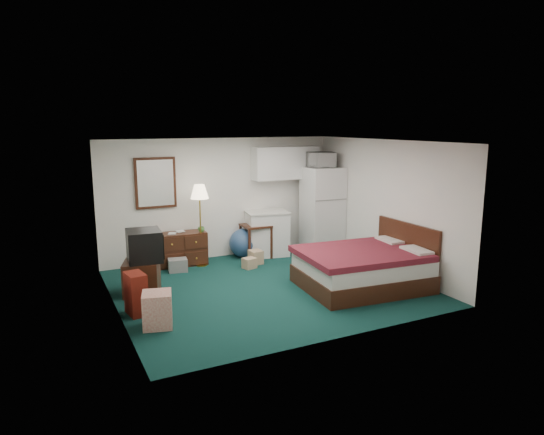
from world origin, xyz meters
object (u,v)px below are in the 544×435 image
dresser (182,249)px  tv_stand (142,277)px  floor_lamp (200,226)px  kitchen_counter (267,234)px  suitcase (136,294)px  desk (256,241)px  bed (362,269)px  fridge (322,210)px

dresser → tv_stand: bearing=-125.7°
floor_lamp → tv_stand: (-1.39, -1.11, -0.53)m
kitchen_counter → suitcase: size_ratio=1.46×
floor_lamp → desk: floor_lamp is taller
dresser → bed: dresser is taller
kitchen_counter → fridge: (1.21, -0.27, 0.47)m
desk → tv_stand: bearing=-154.3°
kitchen_counter → suitcase: 3.83m
suitcase → kitchen_counter: bearing=25.9°
floor_lamp → bed: floor_lamp is taller
bed → suitcase: bed is taller
fridge → kitchen_counter: bearing=171.1°
bed → fridge: bearing=79.7°
kitchen_counter → bed: kitchen_counter is taller
bed → kitchen_counter: bearing=107.2°
floor_lamp → dresser: bearing=146.9°
tv_stand → suitcase: suitcase is taller
desk → dresser: bearing=176.2°
bed → floor_lamp: bearing=135.2°
floor_lamp → desk: 1.32m
dresser → bed: (2.42, -2.70, -0.00)m
floor_lamp → fridge: 2.74m
dresser → kitchen_counter: bearing=0.5°
dresser → desk: desk is taller
tv_stand → suitcase: bearing=-88.2°
dresser → fridge: fridge is taller
bed → tv_stand: bed is taller
fridge → desk: bearing=176.0°
tv_stand → floor_lamp: bearing=57.0°
kitchen_counter → suitcase: (-3.18, -2.14, -0.15)m
dresser → kitchen_counter: (1.86, -0.07, 0.13)m
bed → tv_stand: (-3.48, 1.37, -0.05)m
floor_lamp → suitcase: floor_lamp is taller
floor_lamp → tv_stand: floor_lamp is taller
floor_lamp → tv_stand: 1.86m
floor_lamp → kitchen_counter: (1.52, 0.15, -0.35)m
kitchen_counter → suitcase: kitchen_counter is taller
floor_lamp → suitcase: bearing=-129.7°
bed → dresser: bearing=137.0°
tv_stand → dresser: bearing=69.9°
desk → floor_lamp: bearing=-175.0°
floor_lamp → bed: (2.09, -2.48, -0.49)m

